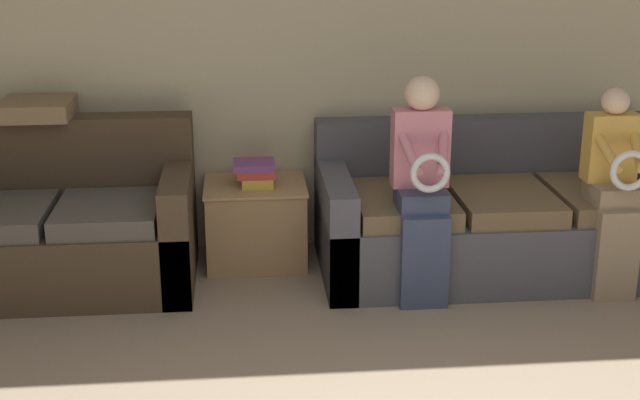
# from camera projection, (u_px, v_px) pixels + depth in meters

# --- Properties ---
(wall_back) EXTENTS (7.07, 0.06, 2.55)m
(wall_back) POSITION_uv_depth(u_px,v_px,m) (333.00, 44.00, 5.41)
(wall_back) COLOR #BCB293
(wall_back) RESTS_ON ground_plane
(couch_main) EXTENTS (2.08, 0.97, 0.84)m
(couch_main) POSITION_uv_depth(u_px,v_px,m) (494.00, 219.00, 5.30)
(couch_main) COLOR #4C4C56
(couch_main) RESTS_ON ground_plane
(couch_side) EXTENTS (1.51, 0.86, 0.91)m
(couch_side) POSITION_uv_depth(u_px,v_px,m) (60.00, 229.00, 5.06)
(couch_side) COLOR #473828
(couch_side) RESTS_ON ground_plane
(child_left_seated) EXTENTS (0.31, 0.38, 1.22)m
(child_left_seated) POSITION_uv_depth(u_px,v_px,m) (422.00, 180.00, 4.76)
(child_left_seated) COLOR #384260
(child_left_seated) RESTS_ON ground_plane
(child_right_seated) EXTENTS (0.28, 0.36, 1.14)m
(child_right_seated) POSITION_uv_depth(u_px,v_px,m) (614.00, 184.00, 4.86)
(child_right_seated) COLOR gray
(child_right_seated) RESTS_ON ground_plane
(side_shelf) EXTENTS (0.61, 0.53, 0.49)m
(side_shelf) POSITION_uv_depth(u_px,v_px,m) (256.00, 222.00, 5.39)
(side_shelf) COLOR #9E7A51
(side_shelf) RESTS_ON ground_plane
(book_stack) EXTENTS (0.25, 0.26, 0.14)m
(book_stack) POSITION_uv_depth(u_px,v_px,m) (256.00, 172.00, 5.28)
(book_stack) COLOR gold
(book_stack) RESTS_ON side_shelf
(throw_pillow) EXTENTS (0.40, 0.40, 0.10)m
(throw_pillow) POSITION_uv_depth(u_px,v_px,m) (37.00, 109.00, 5.12)
(throw_pillow) COLOR #846B4C
(throw_pillow) RESTS_ON couch_side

